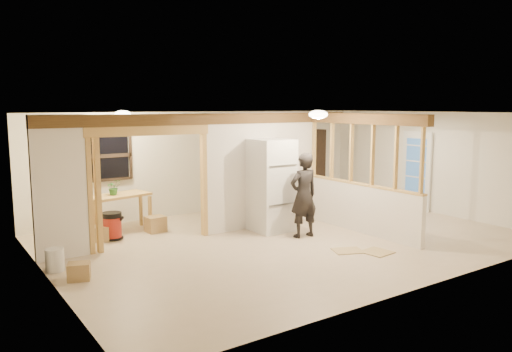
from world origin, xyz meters
TOP-DOWN VIEW (x-y plane):
  - floor at (0.00, 0.00)m, footprint 9.00×6.50m
  - ceiling at (0.00, 0.00)m, footprint 9.00×6.50m
  - wall_back at (0.00, 3.25)m, footprint 9.00×0.01m
  - wall_front at (0.00, -3.25)m, footprint 9.00×0.01m
  - wall_left at (-4.50, 0.00)m, footprint 0.01×6.50m
  - wall_right at (4.50, 0.00)m, footprint 0.01×6.50m
  - partition_left_stub at (-4.05, 1.20)m, footprint 0.90×0.12m
  - partition_center at (0.20, 1.20)m, footprint 2.80×0.12m
  - doorway_frame at (-2.40, 1.20)m, footprint 2.46×0.14m
  - header_beam_back at (-1.00, 1.20)m, footprint 7.00×0.18m
  - header_beam_right at (1.60, -0.40)m, footprint 0.18×3.30m
  - pony_wall at (1.60, -0.40)m, footprint 0.12×3.20m
  - stud_partition at (1.60, -0.40)m, footprint 0.14×3.20m
  - window_back at (-2.60, 3.17)m, footprint 1.12×0.10m
  - french_door at (4.42, 0.40)m, footprint 0.12×0.86m
  - ceiling_dome_main at (0.30, -0.50)m, footprint 0.36×0.36m
  - ceiling_dome_util at (-2.50, 2.30)m, footprint 0.32×0.32m
  - hanging_bulb at (-2.00, 1.60)m, footprint 0.07×0.07m
  - refrigerator at (0.12, 0.75)m, footprint 0.80×0.78m
  - woman at (0.34, -0.05)m, footprint 0.65×0.44m
  - work_table at (-2.59, 2.48)m, footprint 1.37×0.88m
  - potted_plant at (-2.69, 2.48)m, footprint 0.31×0.28m
  - shop_vac at (-2.93, 1.94)m, footprint 0.54×0.54m
  - bookshelf at (3.06, 3.02)m, footprint 0.99×0.33m
  - bucket at (-4.32, 0.56)m, footprint 0.37×0.37m
  - box_util_a at (-1.98, 2.02)m, footprint 0.41×0.36m
  - box_util_b at (-3.15, 1.96)m, footprint 0.41×0.41m
  - box_front at (-4.12, -0.08)m, footprint 0.40×0.36m
  - floor_panel_near at (0.74, -1.66)m, footprint 0.54×0.54m
  - floor_panel_far at (0.37, -1.30)m, footprint 0.64×0.59m

SIDE VIEW (x-z plane):
  - floor at x=0.00m, z-range -0.01..0.00m
  - floor_panel_far at x=0.37m, z-range 0.00..0.02m
  - floor_panel_near at x=0.74m, z-range 0.00..0.02m
  - box_front at x=-4.12m, z-range 0.00..0.27m
  - box_util_b at x=-3.15m, z-range 0.00..0.30m
  - box_util_a at x=-1.98m, z-range 0.00..0.33m
  - bucket at x=-4.32m, z-range 0.00..0.37m
  - shop_vac at x=-2.93m, z-range 0.00..0.55m
  - work_table at x=-2.59m, z-range 0.00..0.80m
  - pony_wall at x=1.60m, z-range 0.00..1.00m
  - woman at x=0.34m, z-range 0.00..1.72m
  - potted_plant at x=-2.69m, z-range 0.80..1.12m
  - refrigerator at x=0.12m, z-range 0.00..1.95m
  - bookshelf at x=3.06m, z-range 0.00..1.98m
  - french_door at x=4.42m, z-range 0.00..2.00m
  - doorway_frame at x=-2.40m, z-range 0.00..2.20m
  - wall_back at x=0.00m, z-range 0.00..2.50m
  - wall_front at x=0.00m, z-range 0.00..2.50m
  - wall_left at x=-4.50m, z-range 0.00..2.50m
  - wall_right at x=4.50m, z-range 0.00..2.50m
  - partition_left_stub at x=-4.05m, z-range 0.00..2.50m
  - partition_center at x=0.20m, z-range 0.00..2.50m
  - window_back at x=-2.60m, z-range 1.00..2.10m
  - stud_partition at x=1.60m, z-range 1.00..2.32m
  - hanging_bulb at x=-2.00m, z-range 2.15..2.22m
  - header_beam_back at x=-1.00m, z-range 2.27..2.49m
  - header_beam_right at x=1.60m, z-range 2.27..2.49m
  - ceiling_dome_main at x=0.30m, z-range 2.40..2.56m
  - ceiling_dome_util at x=-2.50m, z-range 2.41..2.55m
  - ceiling at x=0.00m, z-range 2.50..2.50m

